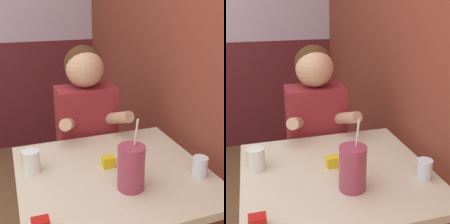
% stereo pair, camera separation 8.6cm
% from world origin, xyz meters
% --- Properties ---
extents(brick_wall_right, '(0.08, 4.48, 2.70)m').
position_xyz_m(brick_wall_right, '(1.50, 1.24, 1.35)').
color(brick_wall_right, brown).
rests_on(brick_wall_right, ground_plane).
extents(main_table, '(0.84, 0.80, 0.77)m').
position_xyz_m(main_table, '(0.98, 0.44, 0.69)').
color(main_table, beige).
rests_on(main_table, ground_plane).
extents(person_seated, '(0.42, 0.41, 1.26)m').
position_xyz_m(person_seated, '(1.00, 0.97, 0.68)').
color(person_seated, maroon).
rests_on(person_seated, ground_plane).
extents(cocktail_pitcher, '(0.11, 0.11, 0.31)m').
position_xyz_m(cocktail_pitcher, '(1.01, 0.29, 0.86)').
color(cocktail_pitcher, '#99384C').
rests_on(cocktail_pitcher, main_table).
extents(glass_near_pitcher, '(0.07, 0.07, 0.09)m').
position_xyz_m(glass_near_pitcher, '(1.33, 0.28, 0.81)').
color(glass_near_pitcher, silver).
rests_on(glass_near_pitcher, main_table).
extents(glass_center, '(0.08, 0.08, 0.10)m').
position_xyz_m(glass_center, '(0.64, 0.56, 0.82)').
color(glass_center, silver).
rests_on(glass_center, main_table).
extents(condiment_mustard, '(0.06, 0.04, 0.05)m').
position_xyz_m(condiment_mustard, '(0.98, 0.49, 0.79)').
color(condiment_mustard, yellow).
rests_on(condiment_mustard, main_table).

